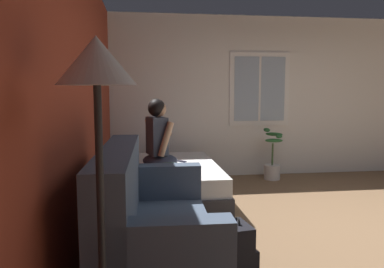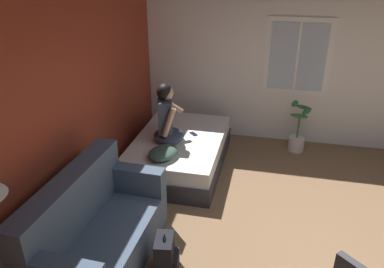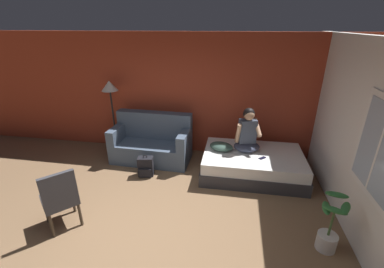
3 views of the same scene
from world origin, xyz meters
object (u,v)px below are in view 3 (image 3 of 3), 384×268
Objects in this scene: side_chair at (60,197)px; backpack at (146,167)px; bed at (252,164)px; cell_phone at (262,158)px; floor_lamp at (110,93)px; potted_plant at (329,231)px; person_seated at (247,133)px; throw_pillow at (221,146)px; couch at (152,143)px.

backpack is at bearing 65.12° from side_chair.
bed is 13.91× the size of cell_phone.
floor_lamp is at bearing 97.41° from side_chair.
potted_plant is at bearing -24.31° from backpack.
person_seated is 6.08× the size of cell_phone.
cell_phone is 1.77m from potted_plant.
cell_phone is at bearing -47.15° from person_seated.
potted_plant reaches higher than bed.
person_seated reaches higher than potted_plant.
bed is 1.18× the size of floor_lamp.
person_seated reaches higher than cell_phone.
cell_phone is at bearing 30.88° from side_chair.
throw_pillow is 2.72m from floor_lamp.
couch is 2.38m from side_chair.
cell_phone is (2.27, 0.22, 0.29)m from backpack.
person_seated is at bearing 118.96° from potted_plant.
bed is 2.15m from backpack.
throw_pillow reaches higher than cell_phone.
backpack is at bearing -162.66° from throw_pillow.
side_chair is 3.50m from cell_phone.
backpack is 0.27× the size of floor_lamp.
potted_plant is at bearing 3.16° from side_chair.
bed is at bearing 10.78° from backpack.
bed is 4.17× the size of throw_pillow.
side_chair is 1.15× the size of potted_plant.
throw_pillow is at bearing 17.34° from backpack.
side_chair is at bearing -141.86° from person_seated.
potted_plant is at bearing -17.12° from cell_phone.
person_seated is at bearing 9.77° from throw_pillow.
couch reaches higher than throw_pillow.
bed is at bearing 34.80° from side_chair.
side_chair is at bearing -82.59° from floor_lamp.
throw_pillow is at bearing -9.26° from couch.
potted_plant reaches higher than backpack.
floor_lamp is at bearing 166.33° from couch.
side_chair reaches higher than throw_pillow.
person_seated is (2.70, 2.12, 0.30)m from side_chair.
floor_lamp reaches higher than bed.
couch is 0.74m from backpack.
potted_plant reaches higher than cell_phone.
bed is 2.36× the size of potted_plant.
potted_plant is (1.56, -1.83, -0.25)m from throw_pillow.
side_chair is 6.81× the size of cell_phone.
person_seated is at bearing -4.63° from couch.
person_seated is 1.03× the size of potted_plant.
bed is 2.22m from couch.
side_chair reaches higher than cell_phone.
potted_plant is (3.76, 0.21, -0.23)m from side_chair.
cell_phone reaches higher than backpack.
person_seated is 3.11m from floor_lamp.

